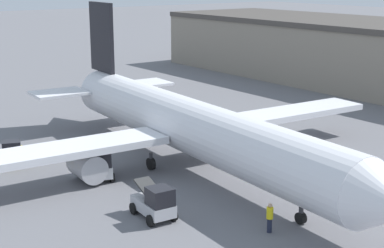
# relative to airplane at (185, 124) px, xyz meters

# --- Properties ---
(ground_plane) EXTENTS (400.00, 400.00, 0.00)m
(ground_plane) POSITION_rel_airplane_xyz_m (0.96, -0.06, -3.23)
(ground_plane) COLOR slate
(airplane) EXTENTS (39.96, 36.18, 11.57)m
(airplane) POSITION_rel_airplane_xyz_m (0.00, 0.00, 0.00)
(airplane) COLOR white
(airplane) RESTS_ON ground_plane
(ground_crew_worker) EXTENTS (0.38, 0.38, 1.73)m
(ground_crew_worker) POSITION_rel_airplane_xyz_m (12.35, -3.09, -2.30)
(ground_crew_worker) COLOR #1E2338
(ground_crew_worker) RESTS_ON ground_plane
(baggage_tug) EXTENTS (3.12, 2.54, 2.01)m
(baggage_tug) POSITION_rel_airplane_xyz_m (-7.99, -10.34, -2.32)
(baggage_tug) COLOR yellow
(baggage_tug) RESTS_ON ground_plane
(belt_loader_truck) EXTENTS (3.18, 1.99, 2.12)m
(belt_loader_truck) POSITION_rel_airplane_xyz_m (6.93, -7.18, -2.23)
(belt_loader_truck) COLOR #B2B2B7
(belt_loader_truck) RESTS_ON ground_plane
(pushback_tug) EXTENTS (2.96, 2.45, 2.30)m
(pushback_tug) POSITION_rel_airplane_xyz_m (-1.03, -6.58, -2.21)
(pushback_tug) COLOR silver
(pushback_tug) RESTS_ON ground_plane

